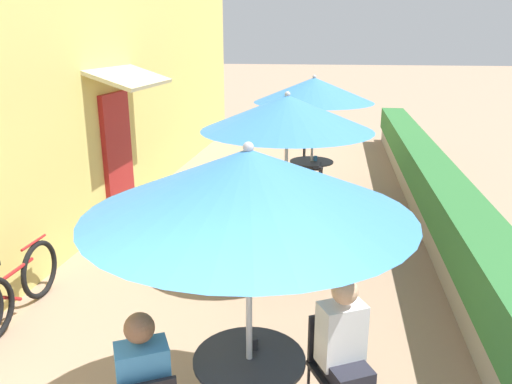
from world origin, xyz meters
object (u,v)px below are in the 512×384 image
Objects in this scene: patio_table_mid at (285,227)px; coffee_cup_mid at (284,212)px; cafe_chair_mid_left at (323,217)px; bicycle_second at (12,289)px; patio_umbrella_mid at (287,113)px; cafe_chair_mid_right at (241,244)px; patio_umbrella_near at (248,183)px; patio_table_near at (249,381)px; coffee_cup_far at (315,158)px; patio_umbrella_far at (314,90)px; patio_table_far at (311,171)px; cafe_chair_near_right at (336,359)px; coffee_cup_near at (254,343)px; cafe_chair_far_left at (313,184)px; cafe_chair_far_right at (309,164)px; seated_patron_near_right at (344,348)px.

patio_table_mid is 0.26m from coffee_cup_mid.
bicycle_second is at bearing -7.90° from cafe_chair_mid_left.
patio_umbrella_mid is 1.70m from cafe_chair_mid_right.
cafe_chair_mid_left is (0.42, 3.69, -1.53)m from patio_umbrella_near.
patio_table_near is 6.10m from coffee_cup_far.
patio_umbrella_far is 5.82m from bicycle_second.
patio_table_near is 3.11m from bicycle_second.
patio_umbrella_far is 1.35× the size of bicycle_second.
patio_umbrella_mid reaches higher than patio_table_far.
patio_table_near is 6.06m from patio_table_far.
patio_umbrella_far reaches higher than coffee_cup_far.
coffee_cup_mid is at bearing -94.99° from coffee_cup_far.
cafe_chair_near_right is at bearing -14.87° from bicycle_second.
patio_umbrella_far is at bearing 88.80° from patio_umbrella_near.
cafe_chair_far_left is (0.19, 5.20, -0.28)m from coffee_cup_near.
bicycle_second is at bearing -148.14° from coffee_cup_mid.
patio_umbrella_mid reaches higher than patio_table_near.
patio_umbrella_far is (0.13, 6.06, 1.49)m from patio_table_near.
cafe_chair_mid_left is at bearing 6.86° from cafe_chair_far_right.
coffee_cup_mid reaches higher than bicycle_second.
cafe_chair_mid_left is 0.51× the size of bicycle_second.
patio_umbrella_near reaches higher than coffee_cup_far.
cafe_chair_far_right reaches higher than patio_table_far.
patio_table_mid is at bearing 91.13° from patio_table_near.
patio_table_far is at bearing 86.21° from coffee_cup_mid.
coffee_cup_near is 2.51m from cafe_chair_mid_right.
coffee_cup_mid is 3.05m from patio_table_far.
patio_umbrella_mid is at bearing -103.55° from seated_patron_near_right.
patio_umbrella_far is (0.13, 6.06, 0.00)m from patio_umbrella_near.
patio_umbrella_mid is 2.66× the size of cafe_chair_mid_right.
seated_patron_near_right is at bearing -84.59° from patio_table_far.
coffee_cup_far is at bearing 26.18° from patio_table_far.
cafe_chair_near_right is 0.38× the size of patio_umbrella_far.
patio_umbrella_mid is (-0.07, 3.01, 1.25)m from coffee_cup_near.
patio_umbrella_far is at bearing 88.80° from patio_table_near.
coffee_cup_mid is 3.79m from cafe_chair_far_right.
cafe_chair_mid_left is (0.40, 3.58, -0.28)m from coffee_cup_near.
patio_table_mid is 0.92× the size of cafe_chair_far_left.
coffee_cup_far reaches higher than patio_table_far.
seated_patron_near_right is 3.39m from cafe_chair_mid_left.
cafe_chair_far_left is (0.26, 2.19, -0.04)m from patio_table_mid.
cafe_chair_mid_right is 2.86m from cafe_chair_far_left.
seated_patron_near_right is 2.81m from coffee_cup_mid.
patio_umbrella_near is 6.97m from cafe_chair_far_right.
patio_table_far is (0.19, 2.93, 0.00)m from patio_table_mid.
patio_umbrella_near is 1.00× the size of patio_umbrella_far.
coffee_cup_far is (0.27, 3.07, 0.00)m from coffee_cup_mid.
patio_umbrella_near reaches higher than patio_table_mid.
cafe_chair_mid_right is 3.62m from coffee_cup_far.
patio_table_near is 8.92× the size of coffee_cup_far.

